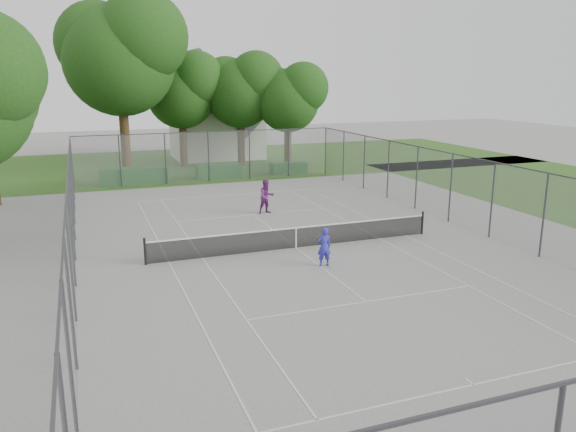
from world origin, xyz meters
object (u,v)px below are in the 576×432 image
object	(u,v)px
girl_player	(324,247)
woman_player	(267,197)
tennis_net	(296,237)
house	(216,115)

from	to	relation	value
girl_player	woman_player	world-z (taller)	woman_player
woman_player	tennis_net	bearing A→B (deg)	-106.00
house	woman_player	distance (m)	22.38
tennis_net	house	world-z (taller)	house
house	woman_player	world-z (taller)	house
tennis_net	girl_player	distance (m)	2.60
girl_player	woman_player	distance (m)	9.11
tennis_net	girl_player	bearing A→B (deg)	-86.19
tennis_net	woman_player	size ratio (longest dim) A/B	6.95
girl_player	woman_player	size ratio (longest dim) A/B	0.84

